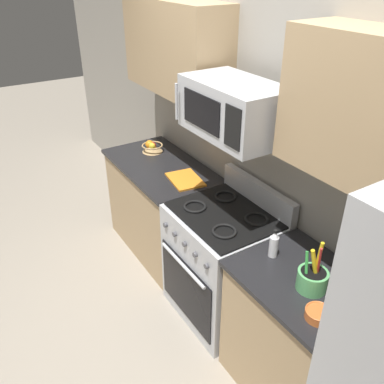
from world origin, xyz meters
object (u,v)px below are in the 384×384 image
(utensil_crock, at_px, (312,279))
(bottle_oil, at_px, (371,290))
(bottle_soy, at_px, (348,269))
(range_oven, at_px, (223,263))
(bottle_vinegar, at_px, (274,244))
(fruit_basket, at_px, (152,147))
(microwave, at_px, (234,109))
(cutting_board, at_px, (185,180))
(prep_bowl, at_px, (318,314))

(utensil_crock, height_order, bottle_oil, utensil_crock)
(bottle_soy, distance_m, bottle_oil, 0.16)
(range_oven, distance_m, bottle_vinegar, 0.74)
(utensil_crock, height_order, fruit_basket, utensil_crock)
(bottle_soy, height_order, bottle_oil, bottle_soy)
(microwave, bearing_deg, cutting_board, 179.70)
(range_oven, relative_size, bottle_oil, 6.10)
(bottle_soy, bearing_deg, fruit_basket, -177.91)
(bottle_oil, bearing_deg, cutting_board, -175.84)
(fruit_basket, distance_m, bottle_vinegar, 1.80)
(bottle_oil, bearing_deg, fruit_basket, -177.93)
(microwave, distance_m, bottle_oil, 1.30)
(range_oven, xyz_separation_m, microwave, (-0.00, 0.03, 1.22))
(bottle_vinegar, height_order, bottle_soy, bottle_soy)
(utensil_crock, relative_size, fruit_basket, 1.61)
(utensil_crock, bearing_deg, prep_bowl, -36.81)
(utensil_crock, relative_size, bottle_vinegar, 1.68)
(cutting_board, distance_m, prep_bowl, 1.64)
(utensil_crock, bearing_deg, bottle_soy, 66.71)
(cutting_board, xyz_separation_m, bottle_vinegar, (1.13, -0.05, 0.08))
(cutting_board, bearing_deg, range_oven, -3.02)
(bottle_vinegar, bearing_deg, fruit_basket, 177.19)
(microwave, relative_size, prep_bowl, 5.06)
(range_oven, height_order, bottle_soy, bottle_soy)
(prep_bowl, bearing_deg, range_oven, 170.99)
(bottle_vinegar, distance_m, prep_bowl, 0.53)
(range_oven, height_order, bottle_oil, range_oven)
(microwave, bearing_deg, bottle_oil, 6.62)
(fruit_basket, xyz_separation_m, bottle_oil, (2.36, 0.09, 0.04))
(bottle_vinegar, relative_size, bottle_soy, 0.76)
(bottle_vinegar, bearing_deg, bottle_soy, 22.39)
(utensil_crock, bearing_deg, bottle_vinegar, 177.52)
(bottle_oil, relative_size, prep_bowl, 1.28)
(bottle_oil, bearing_deg, utensil_crock, -141.04)
(microwave, height_order, bottle_vinegar, microwave)
(cutting_board, relative_size, bottle_vinegar, 1.73)
(range_oven, distance_m, bottle_soy, 1.09)
(utensil_crock, xyz_separation_m, fruit_basket, (-2.12, 0.10, -0.03))
(fruit_basket, xyz_separation_m, cutting_board, (0.67, -0.04, -0.03))
(bottle_vinegar, relative_size, prep_bowl, 1.37)
(microwave, relative_size, bottle_vinegar, 3.71)
(fruit_basket, height_order, prep_bowl, fruit_basket)
(fruit_basket, bearing_deg, bottle_soy, 2.09)
(fruit_basket, xyz_separation_m, bottle_vinegar, (1.79, -0.09, 0.04))
(fruit_basket, bearing_deg, bottle_oil, 2.07)
(range_oven, bearing_deg, microwave, 90.07)
(range_oven, bearing_deg, bottle_soy, 9.14)
(utensil_crock, distance_m, prep_bowl, 0.22)
(cutting_board, bearing_deg, bottle_soy, 4.40)
(bottle_vinegar, xyz_separation_m, bottle_soy, (0.41, 0.17, 0.03))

